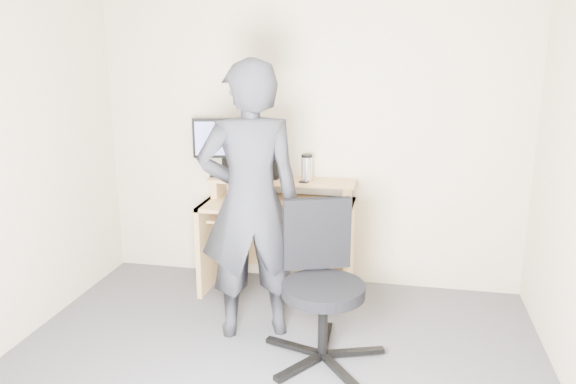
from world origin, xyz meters
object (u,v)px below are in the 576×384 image
(desk, at_px, (280,224))
(person, at_px, (250,203))
(monitor, at_px, (224,142))
(office_chair, at_px, (321,277))

(desk, relative_size, person, 0.63)
(monitor, bearing_deg, office_chair, -59.73)
(office_chair, bearing_deg, monitor, 112.60)
(desk, distance_m, office_chair, 1.11)
(desk, bearing_deg, person, -92.27)
(office_chair, relative_size, person, 0.52)
(monitor, xyz_separation_m, office_chair, (0.97, -1.08, -0.66))
(desk, relative_size, monitor, 2.37)
(monitor, distance_m, office_chair, 1.59)
(desk, distance_m, person, 0.89)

